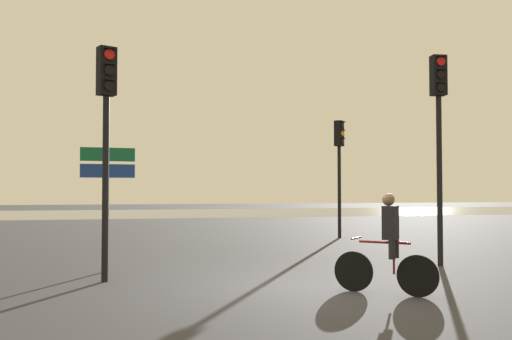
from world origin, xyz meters
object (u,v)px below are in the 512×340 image
at_px(traffic_light_near_left, 106,118).
at_px(traffic_light_far_right, 339,156).
at_px(cyclist, 388,243).
at_px(direction_sign_post, 107,184).
at_px(traffic_light_near_right, 439,120).

xyz_separation_m(traffic_light_near_left, traffic_light_far_right, (7.85, 7.90, -0.13)).
bearing_deg(cyclist, direction_sign_post, 92.97).
xyz_separation_m(traffic_light_near_left, cyclist, (4.44, -2.43, -2.19)).
bearing_deg(direction_sign_post, traffic_light_far_right, -144.58).
relative_size(traffic_light_near_right, cyclist, 2.89).
bearing_deg(traffic_light_near_left, traffic_light_near_right, 161.58).
distance_m(traffic_light_near_right, cyclist, 4.64).
xyz_separation_m(traffic_light_near_right, traffic_light_near_left, (-7.16, -0.44, -0.23)).
bearing_deg(direction_sign_post, cyclist, 135.08).
bearing_deg(traffic_light_near_left, cyclist, 129.36).
bearing_deg(cyclist, traffic_light_near_right, -0.22).
bearing_deg(traffic_light_near_right, traffic_light_far_right, -89.75).
bearing_deg(traffic_light_near_left, direction_sign_post, -112.80).
relative_size(traffic_light_far_right, direction_sign_post, 1.59).
relative_size(traffic_light_near_right, direction_sign_post, 1.80).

